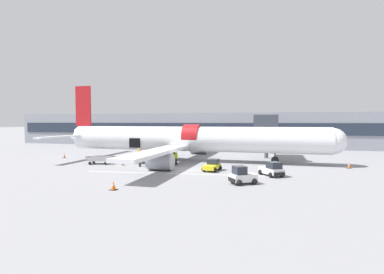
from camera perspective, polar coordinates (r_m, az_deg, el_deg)
ground_plane at (r=35.40m, az=-1.19°, el=-6.26°), size 500.00×500.00×0.00m
apron_marking_line at (r=32.89m, az=-3.65°, el=-6.97°), size 19.41×2.52×0.01m
terminal_strip at (r=69.06m, az=7.10°, el=1.37°), size 106.94×8.57×7.53m
jet_bridge_stub at (r=46.85m, az=14.00°, el=2.08°), size 3.38×9.30×6.63m
airplane at (r=43.12m, az=-0.67°, el=-0.48°), size 40.92×36.31×11.27m
baggage_tug_lead at (r=27.80m, az=9.56°, el=-7.42°), size 2.67×2.46×1.65m
baggage_tug_mid at (r=32.44m, az=14.98°, el=-6.05°), size 2.75×3.12×1.51m
baggage_tug_rear at (r=34.77m, az=3.88°, el=-5.48°), size 2.06×3.05×1.31m
baggage_cart_loading at (r=40.96m, az=-8.80°, el=-4.28°), size 3.96×2.56×1.18m
baggage_cart_queued at (r=41.99m, az=-17.20°, el=-4.28°), size 3.93×2.42×0.96m
ground_crew_loader_a at (r=39.28m, az=-4.81°, el=-3.94°), size 0.58×0.58×1.82m
ground_crew_loader_b at (r=38.18m, az=-9.90°, el=-4.22°), size 0.62×0.46×1.76m
ground_crew_driver at (r=40.60m, az=-5.04°, el=-3.71°), size 0.59×0.59×1.83m
ground_crew_supervisor at (r=37.94m, az=-5.42°, el=-4.38°), size 0.49×0.53×1.58m
ground_crew_helper at (r=39.21m, az=-3.07°, el=-3.99°), size 0.59×0.54×1.76m
ground_crew_marshal at (r=43.61m, az=-10.02°, el=-3.27°), size 0.58×0.61×1.85m
suitcase_on_tarmac_upright at (r=38.53m, az=-7.87°, el=-5.17°), size 0.48×0.24×0.59m
suitcase_on_tarmac_spare at (r=39.89m, az=-13.08°, el=-4.90°), size 0.36×0.25×0.64m
safety_cone_nose at (r=41.11m, az=27.72°, el=-4.80°), size 0.47×0.47×0.77m
safety_cone_engine_left at (r=25.98m, az=-14.75°, el=-8.96°), size 0.57×0.57×0.74m
safety_cone_wingtip at (r=35.03m, az=-4.11°, el=-5.83°), size 0.63×0.63×0.69m
safety_cone_tail at (r=50.73m, az=-23.15°, el=-3.29°), size 0.45×0.45×0.75m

